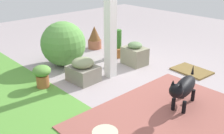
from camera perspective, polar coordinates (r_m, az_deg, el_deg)
The scene contains 11 objects.
ground_plane at distance 4.52m, azimuth 3.46°, elevation -3.18°, with size 12.00×12.00×0.00m, color #A39699.
brick_path at distance 3.56m, azimuth 12.38°, elevation -11.16°, with size 1.80×2.40×0.02m, color #965149.
porch_pillar at distance 4.37m, azimuth -0.36°, elevation 12.65°, with size 0.16×0.16×2.41m, color white.
stone_planter_nearest at distance 5.21m, azimuth 4.94°, elevation 2.76°, with size 0.48×0.38×0.46m.
stone_planter_mid at distance 4.49m, azimuth -6.28°, elevation -0.72°, with size 0.50×0.44×0.42m.
round_shrub at distance 5.17m, azimuth -10.51°, elevation 4.96°, with size 0.86×0.86×0.86m, color #599443.
terracotta_pot_spiky at distance 6.16m, azimuth -3.80°, elevation 6.33°, with size 0.32×0.32×0.53m.
terracotta_pot_tall at distance 5.60m, azimuth 1.34°, elevation 4.28°, with size 0.25×0.25×0.59m.
terracotta_pot_broad at distance 4.38m, azimuth -14.92°, elevation -1.58°, with size 0.30×0.30×0.37m.
dog at distance 3.73m, azimuth 15.28°, elevation -4.34°, with size 0.37×0.79×0.55m.
doormat at distance 5.12m, azimuth 16.88°, elevation -0.79°, with size 0.67×0.47×0.03m, color brown.
Camera 1 is at (-2.79, 2.97, 1.94)m, focal length 42.18 mm.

